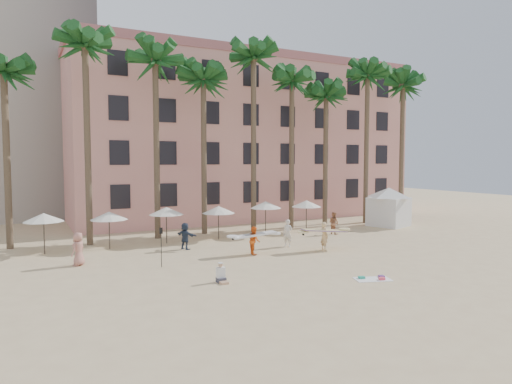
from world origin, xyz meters
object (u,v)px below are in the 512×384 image
object	(u,v)px
pink_hotel	(239,142)
carrier_white	(254,239)
carrier_yellow	(324,235)
cabana	(389,203)

from	to	relation	value
pink_hotel	carrier_white	world-z (taller)	pink_hotel
pink_hotel	carrier_yellow	bearing A→B (deg)	-99.30
carrier_white	cabana	bearing A→B (deg)	18.50
pink_hotel	carrier_white	size ratio (longest dim) A/B	11.79
cabana	carrier_yellow	xyz separation A→B (m)	(-11.82, -6.53, -1.01)
pink_hotel	carrier_yellow	size ratio (longest dim) A/B	10.90
pink_hotel	cabana	distance (m)	17.50
pink_hotel	carrier_yellow	xyz separation A→B (m)	(-3.39, -20.67, -6.94)
carrier_white	carrier_yellow	bearing A→B (deg)	-11.86
pink_hotel	carrier_white	xyz separation A→B (m)	(-8.11, -19.67, -7.05)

